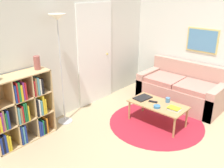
{
  "coord_description": "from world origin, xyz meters",
  "views": [
    {
      "loc": [
        -2.84,
        -1.15,
        2.3
      ],
      "look_at": [
        -0.11,
        1.3,
        0.85
      ],
      "focal_mm": 40.0,
      "sensor_mm": 36.0,
      "label": 1
    }
  ],
  "objects": [
    {
      "name": "coffee_table",
      "position": [
        0.6,
        0.86,
        0.35
      ],
      "size": [
        0.51,
        0.99,
        0.39
      ],
      "color": "#AD7F51",
      "rests_on": "ground_plane"
    },
    {
      "name": "wall_back",
      "position": [
        0.03,
        2.38,
        1.29
      ],
      "size": [
        7.11,
        0.11,
        2.6
      ],
      "color": "silver",
      "rests_on": "ground_plane"
    },
    {
      "name": "laptop",
      "position": [
        0.61,
        1.19,
        0.4
      ],
      "size": [
        0.34,
        0.25,
        0.02
      ],
      "color": "black",
      "rests_on": "coffee_table"
    },
    {
      "name": "wall_right",
      "position": [
        2.08,
        1.18,
        1.3
      ],
      "size": [
        0.08,
        5.36,
        2.6
      ],
      "color": "silver",
      "rests_on": "ground_plane"
    },
    {
      "name": "remote",
      "position": [
        0.59,
        0.96,
        0.4
      ],
      "size": [
        0.1,
        0.16,
        0.02
      ],
      "color": "black",
      "rests_on": "coffee_table"
    },
    {
      "name": "couch",
      "position": [
        1.68,
        0.95,
        0.29
      ],
      "size": [
        0.84,
        1.66,
        0.83
      ],
      "color": "tan",
      "rests_on": "ground_plane"
    },
    {
      "name": "ground_plane",
      "position": [
        0.0,
        0.0,
        0.0
      ],
      "size": [
        14.0,
        14.0,
        0.0
      ],
      "primitive_type": "plane",
      "color": "tan"
    },
    {
      "name": "floor_lamp",
      "position": [
        -0.46,
        2.13,
        1.56
      ],
      "size": [
        0.28,
        0.28,
        1.9
      ],
      "color": "#B7B7BC",
      "rests_on": "ground_plane"
    },
    {
      "name": "bookshelf",
      "position": [
        -1.26,
        2.17,
        0.53
      ],
      "size": [
        0.97,
        0.34,
        1.09
      ],
      "color": "tan",
      "rests_on": "ground_plane"
    },
    {
      "name": "rug",
      "position": [
        0.6,
        0.87,
        0.0
      ],
      "size": [
        1.68,
        1.68,
        0.01
      ],
      "color": "maroon",
      "rests_on": "ground_plane"
    },
    {
      "name": "vase_on_shelf",
      "position": [
        -0.87,
        2.17,
        1.19
      ],
      "size": [
        0.1,
        0.1,
        0.21
      ],
      "color": "#934C47",
      "rests_on": "bookshelf"
    },
    {
      "name": "bowl",
      "position": [
        0.46,
        0.79,
        0.41
      ],
      "size": [
        0.12,
        0.12,
        0.04
      ],
      "color": "teal",
      "rests_on": "coffee_table"
    },
    {
      "name": "cup",
      "position": [
        0.76,
        0.77,
        0.43
      ],
      "size": [
        0.08,
        0.08,
        0.09
      ],
      "color": "teal",
      "rests_on": "coffee_table"
    },
    {
      "name": "book_stack_on_table",
      "position": [
        0.57,
        0.53,
        0.41
      ],
      "size": [
        0.15,
        0.2,
        0.05
      ],
      "color": "silver",
      "rests_on": "coffee_table"
    }
  ]
}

